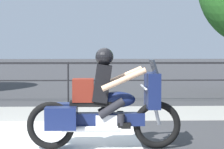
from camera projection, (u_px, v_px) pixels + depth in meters
The scene contains 5 objects.
ground_plane at pixel (47, 143), 7.51m from camera, with size 120.00×120.00×0.00m, color #38383A.
sidewalk_band at pixel (63, 113), 10.91m from camera, with size 44.00×2.40×0.01m, color #99968E.
crosswalk_band at pixel (33, 145), 7.31m from camera, with size 3.66×6.00×0.01m, color silver.
fence_railing at pixel (68, 71), 12.96m from camera, with size 36.00×0.05×1.22m.
motorcycle at pixel (104, 105), 7.00m from camera, with size 2.48×0.76×1.63m.
Camera 1 is at (0.87, -7.46, 1.62)m, focal length 70.00 mm.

